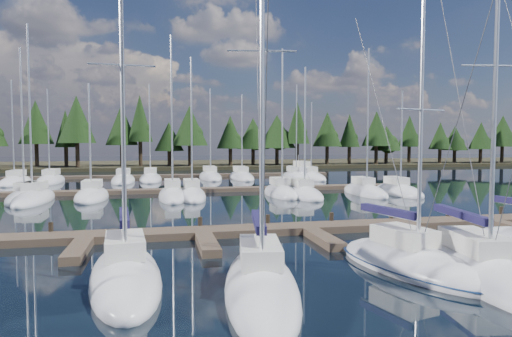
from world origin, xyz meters
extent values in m
plane|color=black|center=(0.00, 30.00, 0.00)|extent=(260.00, 260.00, 0.00)
cube|color=#302C1A|center=(0.00, 90.00, 0.30)|extent=(220.00, 30.00, 0.60)
cube|color=brown|center=(0.00, 18.00, 0.20)|extent=(44.00, 2.00, 0.40)
cube|color=brown|center=(-6.00, 15.00, 0.20)|extent=(0.90, 4.00, 0.40)
cube|color=brown|center=(0.00, 15.00, 0.20)|extent=(0.90, 4.00, 0.40)
cube|color=brown|center=(6.00, 15.00, 0.20)|extent=(0.90, 4.00, 0.40)
cube|color=brown|center=(12.00, 15.00, 0.20)|extent=(0.90, 4.00, 0.40)
cylinder|color=black|center=(-8.00, 19.00, 0.45)|extent=(0.26, 0.26, 0.90)
cylinder|color=black|center=(-4.00, 19.00, 0.45)|extent=(0.26, 0.26, 0.90)
cylinder|color=black|center=(0.00, 19.00, 0.45)|extent=(0.26, 0.26, 0.90)
cylinder|color=black|center=(4.00, 19.00, 0.45)|extent=(0.26, 0.26, 0.90)
cylinder|color=black|center=(8.00, 19.00, 0.45)|extent=(0.26, 0.26, 0.90)
cylinder|color=black|center=(12.00, 19.00, 0.45)|extent=(0.26, 0.26, 0.90)
cylinder|color=black|center=(16.00, 19.00, 0.45)|extent=(0.26, 0.26, 0.90)
cylinder|color=black|center=(20.00, 19.00, 0.45)|extent=(0.26, 0.26, 0.90)
cube|color=brown|center=(0.00, 40.00, 0.20)|extent=(50.00, 1.80, 0.40)
cube|color=brown|center=(0.00, 60.00, 0.20)|extent=(46.00, 1.80, 0.40)
ellipsoid|color=silver|center=(-3.53, 10.11, 0.15)|extent=(3.23, 8.74, 1.90)
cube|color=silver|center=(-3.57, 10.54, 1.35)|extent=(1.62, 2.84, 0.70)
cylinder|color=silver|center=(-3.50, 9.68, 7.28)|extent=(0.17, 0.17, 12.55)
cylinder|color=silver|center=(-3.65, 11.56, 2.10)|extent=(0.42, 3.76, 0.12)
cube|color=#1A163D|center=(-3.65, 11.56, 2.25)|extent=(0.64, 3.61, 0.30)
cylinder|color=silver|center=(-3.50, 9.68, 7.90)|extent=(2.29, 0.25, 0.07)
cylinder|color=#3F3F44|center=(-3.35, 7.85, 7.13)|extent=(0.33, 3.70, 12.86)
cylinder|color=#3F3F44|center=(-3.68, 11.94, 7.13)|extent=(0.40, 4.55, 12.86)
ellipsoid|color=silver|center=(1.09, 7.97, 0.15)|extent=(3.91, 9.40, 1.90)
cube|color=silver|center=(1.17, 8.42, 1.35)|extent=(1.82, 3.10, 0.70)
cylinder|color=silver|center=(1.02, 7.52, 7.51)|extent=(0.18, 0.18, 13.02)
cylinder|color=silver|center=(1.34, 9.50, 2.10)|extent=(0.75, 3.98, 0.12)
cube|color=#1A163D|center=(1.34, 9.50, 2.25)|extent=(0.95, 3.84, 0.30)
cylinder|color=silver|center=(1.02, 7.52, 8.16)|extent=(2.24, 0.42, 0.07)
cylinder|color=#3F3F44|center=(0.71, 5.58, 7.36)|extent=(0.65, 3.91, 13.32)
cylinder|color=#3F3F44|center=(1.40, 9.91, 7.36)|extent=(0.79, 4.81, 13.33)
ellipsoid|color=silver|center=(7.65, 9.47, 0.15)|extent=(4.59, 8.16, 1.90)
cube|color=silver|center=(7.56, 9.84, 1.35)|extent=(2.09, 2.77, 0.70)
cylinder|color=silver|center=(7.75, 9.09, 5.98)|extent=(0.19, 0.19, 9.95)
cylinder|color=silver|center=(7.33, 10.74, 2.10)|extent=(0.96, 3.32, 0.12)
cube|color=#1A163D|center=(7.33, 10.74, 2.25)|extent=(1.14, 3.22, 0.30)
cylinder|color=silver|center=(7.75, 9.09, 6.47)|extent=(2.43, 0.69, 0.07)
cylinder|color=#3F3F44|center=(8.16, 7.49, 5.83)|extent=(0.86, 3.25, 10.26)
cylinder|color=#3F3F44|center=(7.24, 11.07, 5.83)|extent=(1.05, 3.99, 10.26)
ellipsoid|color=#0E2248|center=(7.65, 9.47, 0.22)|extent=(4.78, 8.48, 0.18)
ellipsoid|color=silver|center=(9.62, 7.77, 0.15)|extent=(4.13, 9.98, 1.90)
cube|color=silver|center=(9.68, 8.25, 1.35)|extent=(1.96, 3.28, 0.70)
cylinder|color=silver|center=(9.55, 7.29, 7.31)|extent=(0.18, 0.18, 12.62)
cylinder|color=silver|center=(9.84, 9.40, 2.10)|extent=(0.71, 4.24, 0.12)
cube|color=#1A163D|center=(9.84, 9.40, 2.25)|extent=(0.91, 4.08, 0.30)
cylinder|color=silver|center=(9.55, 7.29, 7.94)|extent=(2.51, 0.42, 0.07)
cylinder|color=#3F3F44|center=(9.90, 9.83, 7.16)|extent=(0.75, 5.11, 12.93)
ellipsoid|color=silver|center=(-13.62, 35.62, 0.15)|extent=(2.77, 7.14, 1.90)
cube|color=silver|center=(-13.62, 35.97, 1.35)|extent=(1.52, 2.29, 0.70)
cylinder|color=silver|center=(-13.62, 35.26, 7.08)|extent=(0.16, 0.16, 12.16)
ellipsoid|color=silver|center=(-12.92, 35.48, 0.15)|extent=(2.76, 9.71, 1.90)
cube|color=silver|center=(-12.92, 35.96, 1.35)|extent=(1.52, 3.11, 0.70)
cylinder|color=silver|center=(-12.92, 34.99, 8.05)|extent=(0.16, 0.16, 14.10)
ellipsoid|color=silver|center=(-8.25, 36.28, 0.15)|extent=(2.82, 8.38, 1.90)
cube|color=silver|center=(-8.25, 36.70, 1.35)|extent=(1.55, 2.68, 0.70)
cylinder|color=silver|center=(-8.25, 35.86, 5.69)|extent=(0.16, 0.16, 9.38)
ellipsoid|color=silver|center=(-1.08, 35.25, 0.15)|extent=(2.52, 9.18, 1.90)
cube|color=silver|center=(-1.08, 35.71, 1.35)|extent=(1.38, 2.94, 0.70)
cylinder|color=silver|center=(-1.08, 34.79, 7.84)|extent=(0.16, 0.16, 13.68)
ellipsoid|color=silver|center=(0.67, 35.08, 0.15)|extent=(2.46, 8.68, 1.90)
cube|color=silver|center=(0.67, 35.52, 1.35)|extent=(1.35, 2.78, 0.70)
cylinder|color=silver|center=(0.67, 34.65, 6.90)|extent=(0.16, 0.16, 11.79)
ellipsoid|color=silver|center=(9.24, 35.30, 0.15)|extent=(2.69, 8.15, 1.90)
cube|color=silver|center=(9.24, 35.71, 1.35)|extent=(1.48, 2.61, 0.70)
cylinder|color=silver|center=(9.24, 34.90, 7.46)|extent=(0.16, 0.16, 12.92)
ellipsoid|color=silver|center=(11.00, 33.78, 0.15)|extent=(2.81, 8.12, 1.90)
cube|color=silver|center=(11.00, 34.18, 1.35)|extent=(1.55, 2.60, 0.70)
cylinder|color=silver|center=(11.00, 33.37, 6.53)|extent=(0.16, 0.16, 11.05)
ellipsoid|color=silver|center=(17.51, 34.31, 0.15)|extent=(2.43, 8.45, 1.90)
cube|color=silver|center=(17.51, 34.73, 1.35)|extent=(1.34, 2.70, 0.70)
cylinder|color=silver|center=(17.51, 33.89, 7.55)|extent=(0.16, 0.16, 13.11)
ellipsoid|color=silver|center=(20.82, 33.78, 0.15)|extent=(2.60, 8.24, 1.90)
cube|color=silver|center=(20.82, 34.20, 1.35)|extent=(1.43, 2.64, 0.70)
cylinder|color=silver|center=(20.82, 33.37, 5.56)|extent=(0.16, 0.16, 9.12)
ellipsoid|color=silver|center=(-19.36, 53.15, 0.15)|extent=(2.89, 8.79, 1.90)
cube|color=silver|center=(-19.36, 53.58, 1.35)|extent=(1.59, 2.81, 0.70)
cylinder|color=silver|center=(-19.36, 52.71, 6.78)|extent=(0.16, 0.16, 11.56)
ellipsoid|color=silver|center=(-15.64, 54.38, 0.15)|extent=(2.92, 9.43, 1.90)
cube|color=silver|center=(-15.64, 54.85, 1.35)|extent=(1.61, 3.02, 0.70)
cylinder|color=silver|center=(-15.64, 53.91, 6.36)|extent=(0.16, 0.16, 10.71)
ellipsoid|color=silver|center=(-6.75, 53.39, 0.15)|extent=(2.89, 9.46, 1.90)
cube|color=silver|center=(-6.75, 53.86, 1.35)|extent=(1.59, 3.03, 0.70)
cylinder|color=silver|center=(-6.75, 52.92, 7.91)|extent=(0.16, 0.16, 13.83)
ellipsoid|color=silver|center=(-3.35, 54.35, 0.15)|extent=(2.88, 8.98, 1.90)
cube|color=silver|center=(-3.35, 54.80, 1.35)|extent=(1.58, 2.87, 0.70)
cylinder|color=silver|center=(-3.35, 53.90, 6.78)|extent=(0.16, 0.16, 11.57)
ellipsoid|color=silver|center=(4.78, 56.63, 0.15)|extent=(2.90, 11.11, 1.90)
cube|color=silver|center=(4.78, 57.19, 1.35)|extent=(1.59, 3.55, 0.70)
cylinder|color=silver|center=(4.78, 56.08, 6.72)|extent=(0.16, 0.16, 11.45)
ellipsoid|color=silver|center=(8.96, 55.23, 0.15)|extent=(2.99, 10.46, 1.90)
cube|color=silver|center=(8.96, 55.76, 1.35)|extent=(1.64, 3.35, 0.70)
cylinder|color=silver|center=(8.96, 54.71, 6.30)|extent=(0.16, 0.16, 10.60)
ellipsoid|color=silver|center=(16.37, 53.82, 0.15)|extent=(2.99, 8.11, 1.90)
cube|color=silver|center=(16.37, 54.23, 1.35)|extent=(1.64, 2.60, 0.70)
cylinder|color=silver|center=(16.37, 53.41, 6.99)|extent=(0.16, 0.16, 11.98)
ellipsoid|color=silver|center=(18.39, 53.53, 0.15)|extent=(2.75, 10.81, 1.90)
cube|color=silver|center=(18.39, 54.07, 1.35)|extent=(1.51, 3.46, 0.70)
cylinder|color=silver|center=(18.39, 52.99, 5.79)|extent=(0.16, 0.16, 9.58)
ellipsoid|color=silver|center=(17.41, 54.68, 0.10)|extent=(3.67, 8.31, 1.61)
cube|color=silver|center=(17.41, 54.68, 1.16)|extent=(2.55, 4.64, 1.07)
cube|color=silver|center=(17.46, 54.28, 2.05)|extent=(1.82, 2.97, 0.80)
cylinder|color=silver|center=(17.31, 55.47, 2.59)|extent=(0.09, 0.09, 1.43)
cylinder|color=black|center=(-24.21, 83.34, 2.66)|extent=(0.70, 0.70, 4.12)
cone|color=black|center=(-24.21, 83.34, 8.73)|extent=(6.05, 6.05, 8.02)
ellipsoid|color=black|center=(-23.71, 83.34, 6.90)|extent=(3.63, 3.63, 3.63)
cylinder|color=black|center=(-18.95, 82.51, 2.36)|extent=(0.70, 0.70, 3.53)
cone|color=black|center=(-18.95, 82.51, 7.56)|extent=(3.75, 3.75, 6.86)
ellipsoid|color=black|center=(-18.45, 82.51, 5.99)|extent=(2.25, 2.25, 2.25)
cylinder|color=black|center=(-16.38, 78.80, 2.76)|extent=(0.70, 0.70, 4.32)
cone|color=black|center=(-16.38, 78.80, 9.11)|extent=(6.46, 6.46, 8.39)
ellipsoid|color=black|center=(-15.88, 78.80, 7.20)|extent=(3.87, 3.87, 3.87)
cylinder|color=black|center=(-9.03, 82.39, 2.55)|extent=(0.70, 0.70, 3.89)
cone|color=black|center=(-9.03, 82.39, 8.28)|extent=(5.92, 5.92, 7.57)
ellipsoid|color=black|center=(-8.53, 82.39, 6.55)|extent=(3.55, 3.55, 3.55)
cylinder|color=black|center=(-5.58, 80.91, 2.86)|extent=(0.70, 0.70, 4.51)
cone|color=black|center=(-5.58, 80.91, 9.50)|extent=(4.60, 4.60, 8.77)
ellipsoid|color=black|center=(-5.08, 80.91, 7.49)|extent=(2.76, 2.76, 2.76)
cylinder|color=black|center=(-0.27, 80.86, 2.00)|extent=(0.70, 0.70, 2.80)
cone|color=black|center=(-0.27, 80.86, 6.13)|extent=(5.46, 5.46, 5.45)
ellipsoid|color=black|center=(0.23, 80.86, 4.88)|extent=(3.28, 3.28, 3.28)
cylinder|color=black|center=(3.50, 79.48, 2.51)|extent=(0.70, 0.70, 3.82)
cone|color=black|center=(3.50, 79.48, 8.14)|extent=(6.82, 6.82, 7.43)
ellipsoid|color=black|center=(4.00, 79.48, 6.44)|extent=(4.09, 4.09, 4.09)
cylinder|color=black|center=(11.26, 79.78, 2.22)|extent=(0.70, 0.70, 3.24)
cone|color=black|center=(11.26, 79.78, 6.99)|extent=(5.23, 5.23, 6.30)
ellipsoid|color=black|center=(11.76, 79.78, 5.55)|extent=(3.14, 3.14, 3.14)
cylinder|color=black|center=(15.97, 80.98, 2.16)|extent=(0.70, 0.70, 3.12)
cone|color=black|center=(15.97, 80.98, 6.75)|extent=(6.46, 6.46, 6.07)
ellipsoid|color=black|center=(16.47, 80.98, 5.37)|extent=(3.87, 3.87, 3.87)
cylinder|color=black|center=(20.48, 79.62, 2.26)|extent=(0.70, 0.70, 3.31)
cone|color=black|center=(20.48, 79.62, 7.14)|extent=(7.34, 7.34, 6.45)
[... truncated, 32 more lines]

